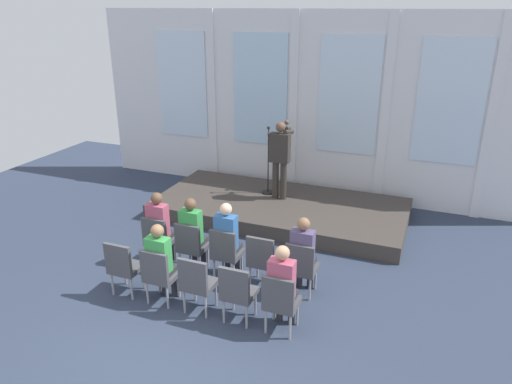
{
  "coord_description": "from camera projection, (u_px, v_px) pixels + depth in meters",
  "views": [
    {
      "loc": [
        3.04,
        -4.43,
        4.34
      ],
      "look_at": [
        -0.03,
        3.35,
        1.05
      ],
      "focal_mm": 33.55,
      "sensor_mm": 36.0,
      "label": 1
    }
  ],
  "objects": [
    {
      "name": "audience_r0_c2",
      "position": [
        227.0,
        237.0,
        7.91
      ],
      "size": [
        0.36,
        0.39,
        1.37
      ],
      "color": "#2D2D33",
      "rests_on": "ground"
    },
    {
      "name": "audience_r0_c0",
      "position": [
        160.0,
        225.0,
        8.35
      ],
      "size": [
        0.36,
        0.39,
        1.37
      ],
      "color": "#2D2D33",
      "rests_on": "ground"
    },
    {
      "name": "ground_plane",
      "position": [
        167.0,
        349.0,
        6.47
      ],
      "size": [
        16.32,
        16.32,
        0.0
      ],
      "primitive_type": "plane",
      "color": "#2D384C"
    },
    {
      "name": "chair_r0_c0",
      "position": [
        158.0,
        238.0,
        8.36
      ],
      "size": [
        0.46,
        0.44,
        0.94
      ],
      "color": "#99999E",
      "rests_on": "ground"
    },
    {
      "name": "chair_r0_c1",
      "position": [
        191.0,
        244.0,
        8.14
      ],
      "size": [
        0.46,
        0.44,
        0.94
      ],
      "color": "#99999E",
      "rests_on": "ground"
    },
    {
      "name": "rear_partition",
      "position": [
        305.0,
        105.0,
        11.08
      ],
      "size": [
        10.52,
        0.14,
        4.26
      ],
      "color": "silver",
      "rests_on": "ground"
    },
    {
      "name": "chair_r1_c3",
      "position": [
        237.0,
        290.0,
        6.82
      ],
      "size": [
        0.46,
        0.44,
        0.94
      ],
      "color": "#99999E",
      "rests_on": "ground"
    },
    {
      "name": "chair_r1_c1",
      "position": [
        159.0,
        273.0,
        7.27
      ],
      "size": [
        0.46,
        0.44,
        0.94
      ],
      "color": "#99999E",
      "rests_on": "ground"
    },
    {
      "name": "chair_r0_c2",
      "position": [
        226.0,
        251.0,
        7.92
      ],
      "size": [
        0.46,
        0.44,
        0.94
      ],
      "color": "#99999E",
      "rests_on": "ground"
    },
    {
      "name": "chair_r0_c3",
      "position": [
        262.0,
        258.0,
        7.7
      ],
      "size": [
        0.46,
        0.44,
        0.94
      ],
      "color": "#99999E",
      "rests_on": "ground"
    },
    {
      "name": "speaker",
      "position": [
        280.0,
        155.0,
        10.27
      ],
      "size": [
        0.5,
        0.69,
        1.71
      ],
      "color": "#332D28",
      "rests_on": "stage_platform"
    },
    {
      "name": "mic_stand",
      "position": [
        268.0,
        179.0,
        10.8
      ],
      "size": [
        0.28,
        0.28,
        1.56
      ],
      "color": "black",
      "rests_on": "stage_platform"
    },
    {
      "name": "audience_r0_c4",
      "position": [
        303.0,
        252.0,
        7.47
      ],
      "size": [
        0.36,
        0.39,
        1.33
      ],
      "color": "#2D2D33",
      "rests_on": "ground"
    },
    {
      "name": "audience_r0_c1",
      "position": [
        193.0,
        231.0,
        8.13
      ],
      "size": [
        0.36,
        0.39,
        1.36
      ],
      "color": "#2D2D33",
      "rests_on": "ground"
    },
    {
      "name": "chair_r1_c0",
      "position": [
        123.0,
        265.0,
        7.49
      ],
      "size": [
        0.46,
        0.44,
        0.94
      ],
      "color": "#99999E",
      "rests_on": "ground"
    },
    {
      "name": "chair_r0_c4",
      "position": [
        301.0,
        266.0,
        7.48
      ],
      "size": [
        0.46,
        0.44,
        0.94
      ],
      "color": "#99999E",
      "rests_on": "ground"
    },
    {
      "name": "audience_r1_c1",
      "position": [
        161.0,
        259.0,
        7.27
      ],
      "size": [
        0.36,
        0.39,
        1.33
      ],
      "color": "#2D2D33",
      "rests_on": "ground"
    },
    {
      "name": "stage_platform",
      "position": [
        280.0,
        209.0,
        10.48
      ],
      "size": [
        5.37,
        2.53,
        0.33
      ],
      "primitive_type": "cube",
      "color": "#3F3833",
      "rests_on": "ground"
    },
    {
      "name": "audience_r1_c4",
      "position": [
        282.0,
        284.0,
        6.59
      ],
      "size": [
        0.36,
        0.39,
        1.35
      ],
      "color": "#2D2D33",
      "rests_on": "ground"
    },
    {
      "name": "chair_r1_c2",
      "position": [
        197.0,
        281.0,
        7.05
      ],
      "size": [
        0.46,
        0.44,
        0.94
      ],
      "color": "#99999E",
      "rests_on": "ground"
    },
    {
      "name": "chair_r1_c4",
      "position": [
        280.0,
        300.0,
        6.6
      ],
      "size": [
        0.46,
        0.44,
        0.94
      ],
      "color": "#99999E",
      "rests_on": "ground"
    }
  ]
}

